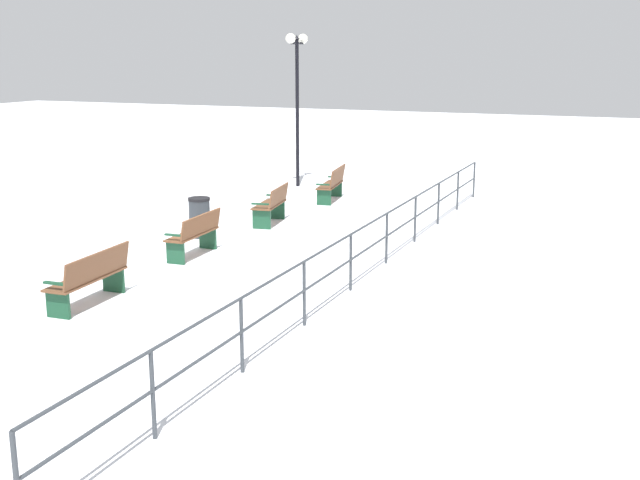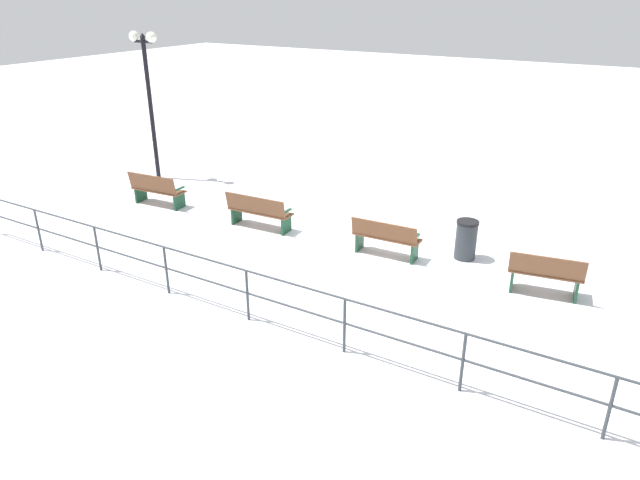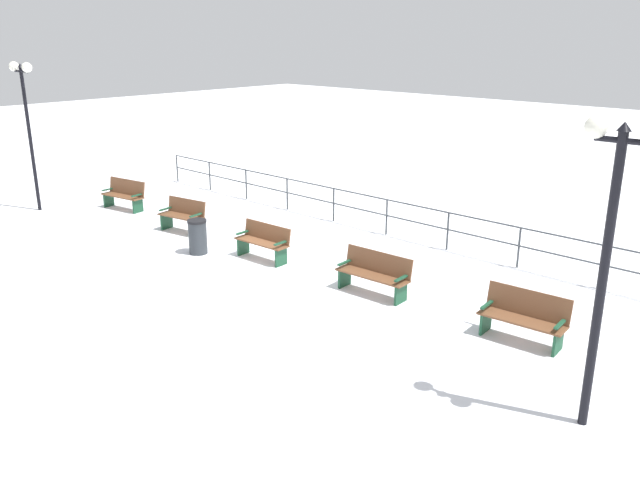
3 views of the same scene
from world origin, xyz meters
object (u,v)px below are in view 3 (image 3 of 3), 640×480
bench_second (183,215)px  lamppost_middle (611,218)px  bench_fourth (374,273)px  bench_fifth (524,317)px  bench_nearest (124,194)px  bench_third (263,241)px  trash_bin (198,237)px  lamppost_near (25,102)px

bench_second → lamppost_middle: size_ratio=0.33×
bench_second → bench_fourth: bench_second is taller
bench_fourth → bench_second: bearing=-92.2°
bench_fourth → bench_fifth: bench_fifth is taller
bench_nearest → bench_fourth: bench_nearest is taller
bench_third → lamppost_middle: lamppost_middle is taller
bench_fourth → trash_bin: (0.95, -4.93, -0.03)m
bench_fifth → trash_bin: size_ratio=1.80×
bench_nearest → trash_bin: (1.08, 5.23, -0.04)m
bench_nearest → lamppost_near: bearing=-53.7°
bench_fourth → bench_fifth: bearing=88.5°
bench_second → bench_fifth: bench_fifth is taller
bench_nearest → lamppost_middle: lamppost_middle is taller
bench_nearest → bench_fourth: bearing=80.1°
bench_third → lamppost_near: size_ratio=0.34×
bench_fifth → lamppost_middle: size_ratio=0.36×
lamppost_middle → bench_second: bearing=-98.2°
bench_second → lamppost_near: (1.72, -5.27, 2.90)m
lamppost_middle → bench_fourth: bearing=-108.9°
bench_fourth → lamppost_middle: (1.79, 5.24, 2.62)m
bench_nearest → lamppost_middle: bearing=73.7°
bench_fourth → lamppost_near: bearing=-84.3°
bench_second → bench_fourth: size_ratio=0.85×
lamppost_near → bench_second: bearing=108.1°
bench_fourth → trash_bin: 5.02m
bench_nearest → bench_second: 3.39m
bench_second → trash_bin: size_ratio=1.64×
lamppost_middle → trash_bin: lamppost_middle is taller
bench_nearest → bench_second: bearing=77.5°
bench_second → lamppost_near: 6.26m
bench_nearest → lamppost_near: size_ratio=0.36×
bench_fifth → bench_second: bearing=-93.5°
bench_fifth → lamppost_middle: (1.87, 1.86, 2.62)m
bench_third → bench_nearest: bearing=-94.6°
bench_fifth → lamppost_middle: bearing=40.5°
bench_third → bench_fourth: bearing=89.4°
bench_third → lamppost_middle: size_ratio=0.35×
bench_fourth → trash_bin: bench_fourth is taller
bench_fifth → lamppost_near: (1.87, -15.43, 2.90)m
bench_third → lamppost_near: 9.29m
trash_bin → lamppost_near: bearing=-83.3°
bench_fifth → lamppost_near: lamppost_near is taller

